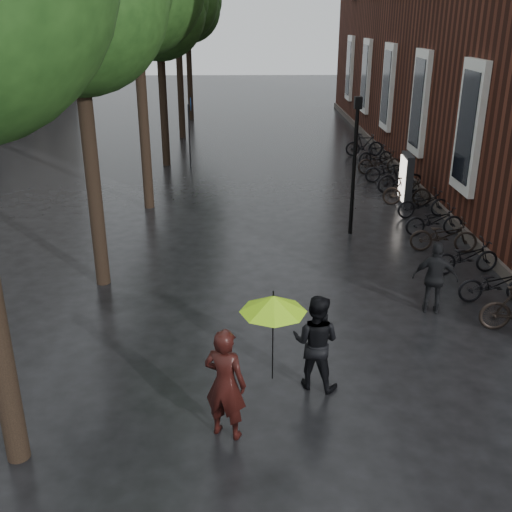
{
  "coord_description": "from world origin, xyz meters",
  "views": [
    {
      "loc": [
        -0.74,
        -5.92,
        5.86
      ],
      "look_at": [
        -0.53,
        5.58,
        1.23
      ],
      "focal_mm": 42.0,
      "sensor_mm": 36.0,
      "label": 1
    }
  ],
  "objects_px": {
    "parked_bicycles": "(413,197)",
    "lamp_post": "(355,153)",
    "person_black": "(316,342)",
    "pedestrian_walking": "(435,278)",
    "person_burgundy": "(225,384)",
    "ad_lightbox": "(406,180)"
  },
  "relations": [
    {
      "from": "person_black",
      "to": "parked_bicycles",
      "type": "distance_m",
      "value": 10.66
    },
    {
      "from": "person_burgundy",
      "to": "parked_bicycles",
      "type": "relative_size",
      "value": 0.11
    },
    {
      "from": "person_burgundy",
      "to": "pedestrian_walking",
      "type": "height_order",
      "value": "person_burgundy"
    },
    {
      "from": "lamp_post",
      "to": "parked_bicycles",
      "type": "bearing_deg",
      "value": 42.2
    },
    {
      "from": "pedestrian_walking",
      "to": "lamp_post",
      "type": "bearing_deg",
      "value": -65.38
    },
    {
      "from": "parked_bicycles",
      "to": "person_black",
      "type": "bearing_deg",
      "value": -113.43
    },
    {
      "from": "lamp_post",
      "to": "ad_lightbox",
      "type": "bearing_deg",
      "value": 51.3
    },
    {
      "from": "pedestrian_walking",
      "to": "parked_bicycles",
      "type": "height_order",
      "value": "pedestrian_walking"
    },
    {
      "from": "pedestrian_walking",
      "to": "person_black",
      "type": "bearing_deg",
      "value": 57.87
    },
    {
      "from": "person_burgundy",
      "to": "pedestrian_walking",
      "type": "relative_size",
      "value": 1.14
    },
    {
      "from": "person_burgundy",
      "to": "lamp_post",
      "type": "xyz_separation_m",
      "value": [
        3.34,
        8.89,
        1.45
      ]
    },
    {
      "from": "pedestrian_walking",
      "to": "lamp_post",
      "type": "xyz_separation_m",
      "value": [
        -0.92,
        4.96,
        1.56
      ]
    },
    {
      "from": "person_black",
      "to": "parked_bicycles",
      "type": "xyz_separation_m",
      "value": [
        4.23,
        9.77,
        -0.38
      ]
    },
    {
      "from": "person_black",
      "to": "pedestrian_walking",
      "type": "relative_size",
      "value": 1.07
    },
    {
      "from": "person_black",
      "to": "ad_lightbox",
      "type": "height_order",
      "value": "ad_lightbox"
    },
    {
      "from": "ad_lightbox",
      "to": "lamp_post",
      "type": "xyz_separation_m",
      "value": [
        -2.25,
        -2.81,
        1.49
      ]
    },
    {
      "from": "person_burgundy",
      "to": "ad_lightbox",
      "type": "xyz_separation_m",
      "value": [
        5.59,
        11.7,
        -0.04
      ]
    },
    {
      "from": "pedestrian_walking",
      "to": "parked_bicycles",
      "type": "xyz_separation_m",
      "value": [
        1.44,
        7.09,
        -0.32
      ]
    },
    {
      "from": "parked_bicycles",
      "to": "lamp_post",
      "type": "height_order",
      "value": "lamp_post"
    },
    {
      "from": "parked_bicycles",
      "to": "lamp_post",
      "type": "xyz_separation_m",
      "value": [
        -2.36,
        -2.14,
        1.88
      ]
    },
    {
      "from": "pedestrian_walking",
      "to": "lamp_post",
      "type": "relative_size",
      "value": 0.41
    },
    {
      "from": "person_burgundy",
      "to": "parked_bicycles",
      "type": "distance_m",
      "value": 12.42
    }
  ]
}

